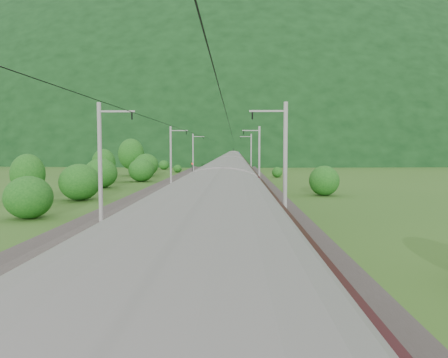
{
  "coord_description": "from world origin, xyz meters",
  "views": [
    {
      "loc": [
        2.91,
        -29.03,
        5.27
      ],
      "look_at": [
        1.9,
        8.45,
        2.6
      ],
      "focal_mm": 35.0,
      "sensor_mm": 36.0,
      "label": 1
    }
  ],
  "objects": [
    {
      "name": "ground",
      "position": [
        0.0,
        0.0,
        0.0
      ],
      "size": [
        600.0,
        600.0,
        0.0
      ],
      "primitive_type": "plane",
      "color": "#295219",
      "rests_on": "ground"
    },
    {
      "name": "railbed",
      "position": [
        0.0,
        10.0,
        0.15
      ],
      "size": [
        14.0,
        220.0,
        0.3
      ],
      "primitive_type": "cube",
      "color": "#38332D",
      "rests_on": "ground"
    },
    {
      "name": "track_left",
      "position": [
        -2.4,
        10.0,
        0.37
      ],
      "size": [
        2.4,
        220.0,
        0.27
      ],
      "color": "brown",
      "rests_on": "railbed"
    },
    {
      "name": "track_right",
      "position": [
        2.4,
        10.0,
        0.37
      ],
      "size": [
        2.4,
        220.0,
        0.27
      ],
      "color": "brown",
      "rests_on": "railbed"
    },
    {
      "name": "catenary_left",
      "position": [
        -6.12,
        32.0,
        4.5
      ],
      "size": [
        2.54,
        192.28,
        8.0
      ],
      "color": "gray",
      "rests_on": "railbed"
    },
    {
      "name": "catenary_right",
      "position": [
        6.12,
        32.0,
        4.5
      ],
      "size": [
        2.54,
        192.28,
        8.0
      ],
      "color": "gray",
      "rests_on": "railbed"
    },
    {
      "name": "overhead_wires",
      "position": [
        0.0,
        10.0,
        7.1
      ],
      "size": [
        4.83,
        198.0,
        0.03
      ],
      "color": "black",
      "rests_on": "ground"
    },
    {
      "name": "mountain_main",
      "position": [
        0.0,
        260.0,
        0.0
      ],
      "size": [
        504.0,
        360.0,
        244.0
      ],
      "primitive_type": "ellipsoid",
      "color": "black",
      "rests_on": "ground"
    },
    {
      "name": "mountain_ridge",
      "position": [
        -120.0,
        300.0,
        0.0
      ],
      "size": [
        336.0,
        280.0,
        132.0
      ],
      "primitive_type": "ellipsoid",
      "color": "black",
      "rests_on": "ground"
    },
    {
      "name": "train",
      "position": [
        2.4,
        -3.6,
        3.37
      ],
      "size": [
        2.83,
        157.91,
        4.91
      ],
      "color": "black",
      "rests_on": "ground"
    },
    {
      "name": "hazard_post_near",
      "position": [
        -0.47,
        57.95,
        1.12
      ],
      "size": [
        0.17,
        0.17,
        1.63
      ],
      "primitive_type": "cylinder",
      "color": "red",
      "rests_on": "railbed"
    },
    {
      "name": "hazard_post_far",
      "position": [
        0.52,
        29.88,
        0.95
      ],
      "size": [
        0.14,
        0.14,
        1.3
      ],
      "primitive_type": "cylinder",
      "color": "red",
      "rests_on": "railbed"
    },
    {
      "name": "signal",
      "position": [
        -4.99,
        50.26,
        1.6
      ],
      "size": [
        0.25,
        0.25,
        2.22
      ],
      "color": "black",
      "rests_on": "railbed"
    },
    {
      "name": "vegetation_left",
      "position": [
        -14.74,
        15.26,
        2.41
      ],
      "size": [
        12.52,
        144.23,
        7.08
      ],
      "color": "#144A13",
      "rests_on": "ground"
    },
    {
      "name": "vegetation_right",
      "position": [
        11.96,
        -6.54,
        1.41
      ],
      "size": [
        5.76,
        89.95,
        2.99
      ],
      "color": "#144A13",
      "rests_on": "ground"
    }
  ]
}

